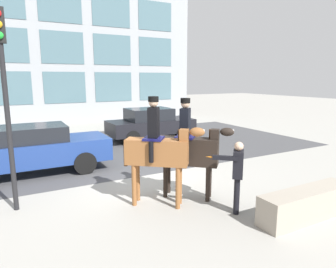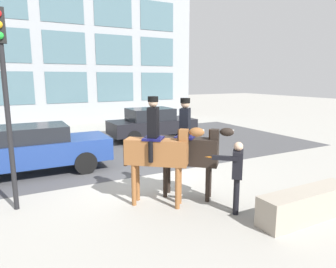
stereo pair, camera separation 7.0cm
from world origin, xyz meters
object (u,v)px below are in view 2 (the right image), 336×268
Objects in this scene: mounted_horse_lead at (158,149)px; pedestrian_bystander at (237,172)px; street_car_far_lane at (152,123)px; traffic_light at (4,81)px; planter_ledge at (307,204)px; mounted_horse_companion at (189,148)px; street_car_near_lane at (31,149)px.

pedestrian_bystander is at bearing -4.23° from mounted_horse_lead.
mounted_horse_lead is at bearing -113.87° from street_car_far_lane.
mounted_horse_lead is 3.67m from traffic_light.
street_car_far_lane is 1.71× the size of planter_ledge.
pedestrian_bystander is 8.62m from street_car_far_lane.
mounted_horse_companion reaches higher than planter_ledge.
traffic_light is at bearing -153.97° from mounted_horse_companion.
street_car_near_lane is 1.13× the size of street_car_far_lane.
traffic_light is at bearing -136.59° from street_car_far_lane.
mounted_horse_lead is 7.87m from street_car_far_lane.
pedestrian_bystander reaches higher than street_car_near_lane.
street_car_far_lane is at bearing 104.88° from mounted_horse_lead.
street_car_far_lane reaches higher than street_car_near_lane.
mounted_horse_lead is 1.03× the size of mounted_horse_companion.
street_car_near_lane is (-3.83, 5.24, -0.14)m from pedestrian_bystander.
street_car_near_lane reaches higher than planter_ledge.
traffic_light reaches higher than street_car_near_lane.
pedestrian_bystander is 6.49m from street_car_near_lane.
mounted_horse_lead is at bearing 138.92° from planter_ledge.
mounted_horse_companion is 1.40m from pedestrian_bystander.
traffic_light is (-3.04, 1.30, 1.59)m from mounted_horse_lead.
street_car_near_lane is at bearing 78.83° from traffic_light.
traffic_light is (-6.21, -5.88, 2.15)m from street_car_far_lane.
mounted_horse_lead reaches higher than pedestrian_bystander.
planter_ledge is at bearing -32.17° from traffic_light.
mounted_horse_companion reaches higher than street_car_far_lane.
traffic_light is at bearing 147.83° from planter_ledge.
planter_ledge is (2.50, -2.18, -1.04)m from mounted_horse_lead.
street_car_far_lane is (2.29, 7.13, -0.47)m from mounted_horse_companion.
street_car_far_lane is 8.82m from traffic_light.
mounted_horse_companion is 0.60× the size of street_car_far_lane.
mounted_horse_lead is at bearing -23.21° from traffic_light.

